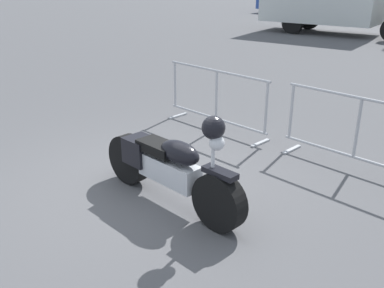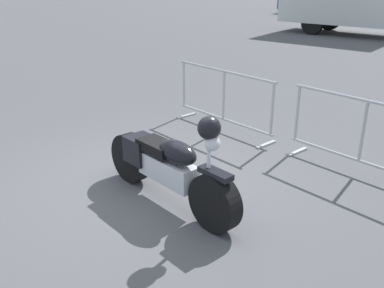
{
  "view_description": "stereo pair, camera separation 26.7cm",
  "coord_description": "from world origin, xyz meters",
  "px_view_note": "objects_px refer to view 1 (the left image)",
  "views": [
    {
      "loc": [
        3.8,
        -3.25,
        2.63
      ],
      "look_at": [
        0.52,
        0.34,
        0.65
      ],
      "focal_mm": 40.0,
      "sensor_mm": 36.0,
      "label": 1
    },
    {
      "loc": [
        4.0,
        -3.07,
        2.63
      ],
      "look_at": [
        0.52,
        0.34,
        0.65
      ],
      "focal_mm": 40.0,
      "sensor_mm": 36.0,
      "label": 2
    }
  ],
  "objects_px": {
    "crowd_barrier_far": "(357,133)",
    "parked_car_green": "(327,3)",
    "crowd_barrier_near": "(216,99)",
    "parked_car_blue": "(286,0)",
    "motorcycle": "(169,166)",
    "parked_car_tan": "(373,5)"
  },
  "relations": [
    {
      "from": "crowd_barrier_near",
      "to": "parked_car_tan",
      "type": "xyz_separation_m",
      "value": [
        -5.38,
        21.11,
        0.22
      ]
    },
    {
      "from": "crowd_barrier_far",
      "to": "parked_car_green",
      "type": "bearing_deg",
      "value": 117.05
    },
    {
      "from": "crowd_barrier_near",
      "to": "parked_car_tan",
      "type": "height_order",
      "value": "parked_car_tan"
    },
    {
      "from": "crowd_barrier_near",
      "to": "parked_car_blue",
      "type": "distance_m",
      "value": 24.48
    },
    {
      "from": "crowd_barrier_near",
      "to": "parked_car_green",
      "type": "height_order",
      "value": "parked_car_green"
    },
    {
      "from": "parked_car_blue",
      "to": "parked_car_green",
      "type": "relative_size",
      "value": 1.09
    },
    {
      "from": "motorcycle",
      "to": "crowd_barrier_far",
      "type": "bearing_deg",
      "value": 65.13
    },
    {
      "from": "parked_car_blue",
      "to": "motorcycle",
      "type": "bearing_deg",
      "value": -148.11
    },
    {
      "from": "motorcycle",
      "to": "parked_car_green",
      "type": "bearing_deg",
      "value": 114.85
    },
    {
      "from": "crowd_barrier_near",
      "to": "crowd_barrier_far",
      "type": "bearing_deg",
      "value": 0.0
    },
    {
      "from": "motorcycle",
      "to": "crowd_barrier_near",
      "type": "distance_m",
      "value": 2.7
    },
    {
      "from": "parked_car_blue",
      "to": "parked_car_tan",
      "type": "height_order",
      "value": "parked_car_tan"
    },
    {
      "from": "crowd_barrier_near",
      "to": "parked_car_blue",
      "type": "bearing_deg",
      "value": 118.17
    },
    {
      "from": "motorcycle",
      "to": "crowd_barrier_far",
      "type": "height_order",
      "value": "motorcycle"
    },
    {
      "from": "crowd_barrier_near",
      "to": "parked_car_tan",
      "type": "relative_size",
      "value": 0.48
    },
    {
      "from": "motorcycle",
      "to": "parked_car_blue",
      "type": "bearing_deg",
      "value": 120.81
    },
    {
      "from": "motorcycle",
      "to": "parked_car_tan",
      "type": "xyz_separation_m",
      "value": [
        -6.63,
        23.51,
        0.28
      ]
    },
    {
      "from": "crowd_barrier_near",
      "to": "parked_car_tan",
      "type": "distance_m",
      "value": 21.79
    },
    {
      "from": "crowd_barrier_near",
      "to": "parked_car_green",
      "type": "xyz_separation_m",
      "value": [
        -8.47,
        21.49,
        0.14
      ]
    },
    {
      "from": "motorcycle",
      "to": "crowd_barrier_far",
      "type": "distance_m",
      "value": 2.7
    },
    {
      "from": "parked_car_green",
      "to": "crowd_barrier_near",
      "type": "bearing_deg",
      "value": -154.7
    },
    {
      "from": "parked_car_green",
      "to": "parked_car_blue",
      "type": "bearing_deg",
      "value": 92.1
    }
  ]
}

